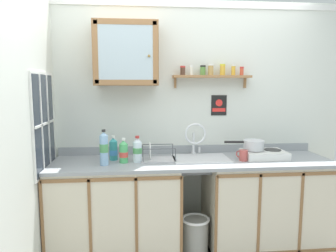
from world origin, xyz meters
TOP-DOWN VIEW (x-y plane):
  - back_wall at (0.00, 0.73)m, footprint 3.22×0.07m
  - side_wall_left at (-1.34, -0.25)m, footprint 0.05×3.51m
  - lower_cabinet_run at (-0.72, 0.40)m, footprint 1.16×0.63m
  - lower_cabinet_run_right at (0.72, 0.40)m, footprint 1.17×0.63m
  - countertop at (0.00, 0.39)m, footprint 2.58×0.65m
  - backsplash at (0.00, 0.70)m, footprint 2.58×0.02m
  - sink at (0.07, 0.44)m, footprint 0.52×0.42m
  - hot_plate_stove at (0.68, 0.40)m, footprint 0.40×0.30m
  - saucepan at (0.59, 0.42)m, footprint 0.38×0.20m
  - bottle_detergent_teal_0 at (-0.74, 0.47)m, footprint 0.08×0.08m
  - bottle_soda_green_1 at (-0.64, 0.36)m, footprint 0.08×0.08m
  - bottle_water_clear_2 at (-0.51, 0.37)m, footprint 0.08×0.08m
  - bottle_water_blue_3 at (-0.80, 0.28)m, footprint 0.08×0.08m
  - dish_rack at (-0.33, 0.42)m, footprint 0.31×0.23m
  - mug at (0.45, 0.32)m, footprint 0.10×0.10m
  - wall_cabinet at (-0.61, 0.58)m, footprint 0.59×0.27m
  - spice_shelf at (0.22, 0.64)m, footprint 0.77×0.14m
  - warning_sign at (0.32, 0.70)m, footprint 0.16×0.01m
  - window at (-1.31, 0.31)m, footprint 0.03×0.59m
  - trash_bin at (-0.00, 0.24)m, footprint 0.26×0.26m

SIDE VIEW (x-z plane):
  - trash_bin at x=0.00m, z-range 0.01..0.42m
  - lower_cabinet_run_right at x=0.72m, z-range 0.00..0.89m
  - lower_cabinet_run at x=-0.72m, z-range 0.00..0.89m
  - countertop at x=0.00m, z-range 0.88..0.91m
  - sink at x=0.07m, z-range 0.70..1.13m
  - dish_rack at x=-0.33m, z-range 0.86..1.02m
  - hot_plate_stove at x=0.68m, z-range 0.91..0.99m
  - backsplash at x=0.00m, z-range 0.91..0.99m
  - mug at x=0.45m, z-range 0.91..1.01m
  - bottle_soda_green_1 at x=-0.64m, z-range 0.90..1.12m
  - bottle_detergent_teal_0 at x=-0.74m, z-range 0.90..1.13m
  - bottle_water_clear_2 at x=-0.51m, z-range 0.90..1.14m
  - saucepan at x=0.59m, z-range 0.99..1.09m
  - bottle_water_blue_3 at x=-0.80m, z-range 0.91..1.22m
  - side_wall_left at x=-1.34m, z-range 0.00..2.43m
  - back_wall at x=0.00m, z-range 0.01..2.44m
  - window at x=-1.31m, z-range 0.85..1.71m
  - warning_sign at x=0.32m, z-range 1.30..1.50m
  - spice_shelf at x=0.22m, z-range 1.59..1.82m
  - wall_cabinet at x=-0.61m, z-range 1.60..2.19m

